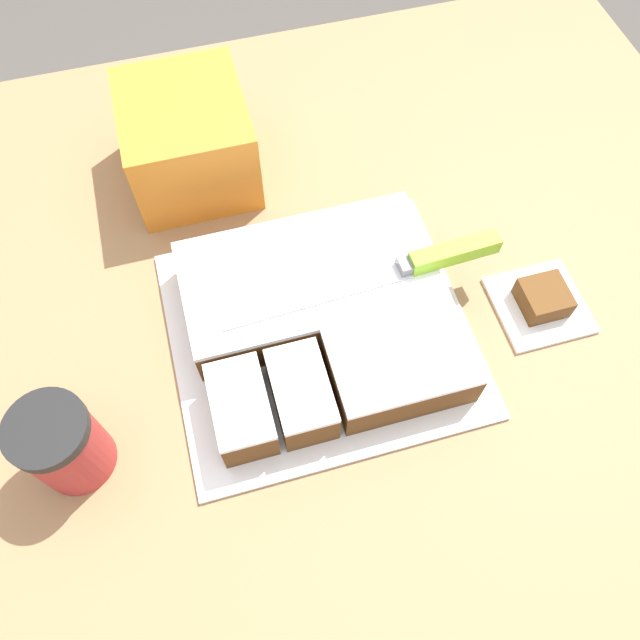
% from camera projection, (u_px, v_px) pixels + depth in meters
% --- Properties ---
extents(ground_plane, '(8.00, 8.00, 0.00)m').
position_uv_depth(ground_plane, '(297.00, 497.00, 1.57)').
color(ground_plane, '#4C4742').
extents(countertop, '(1.40, 1.10, 0.90)m').
position_uv_depth(countertop, '(290.00, 440.00, 1.17)').
color(countertop, '#936D47').
rests_on(countertop, ground_plane).
extents(cake_board, '(0.36, 0.33, 0.01)m').
position_uv_depth(cake_board, '(320.00, 333.00, 0.77)').
color(cake_board, white).
rests_on(cake_board, countertop).
extents(cake, '(0.30, 0.28, 0.06)m').
position_uv_depth(cake, '(322.00, 317.00, 0.75)').
color(cake, brown).
rests_on(cake, cake_board).
extents(knife, '(0.34, 0.04, 0.02)m').
position_uv_depth(knife, '(424.00, 263.00, 0.74)').
color(knife, silver).
rests_on(knife, cake).
extents(coffee_cup, '(0.08, 0.08, 0.11)m').
position_uv_depth(coffee_cup, '(63.00, 445.00, 0.65)').
color(coffee_cup, '#B23333').
rests_on(coffee_cup, countertop).
extents(paper_napkin, '(0.11, 0.11, 0.01)m').
position_uv_depth(paper_napkin, '(539.00, 305.00, 0.79)').
color(paper_napkin, white).
rests_on(paper_napkin, countertop).
extents(brownie, '(0.06, 0.06, 0.03)m').
position_uv_depth(brownie, '(544.00, 298.00, 0.78)').
color(brownie, brown).
rests_on(brownie, paper_napkin).
extents(storage_box, '(0.16, 0.18, 0.13)m').
position_uv_depth(storage_box, '(188.00, 140.00, 0.85)').
color(storage_box, orange).
rests_on(storage_box, countertop).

